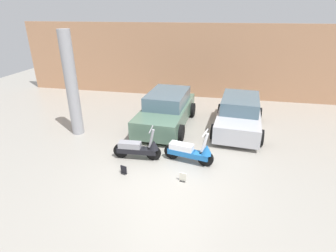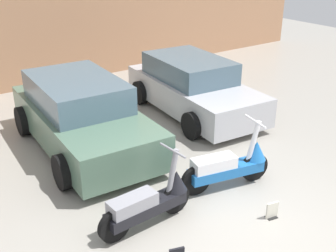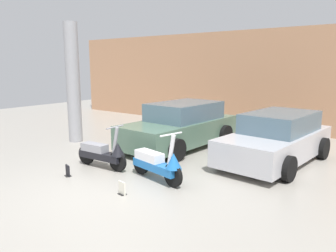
% 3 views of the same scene
% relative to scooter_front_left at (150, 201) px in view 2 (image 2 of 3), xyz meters
% --- Properties ---
extents(ground_plane, '(28.00, 28.00, 0.00)m').
position_rel_scooter_front_left_xyz_m(ground_plane, '(1.08, -0.91, -0.38)').
color(ground_plane, '#9E998E').
extents(wall_back, '(19.60, 0.12, 3.82)m').
position_rel_scooter_front_left_xyz_m(wall_back, '(1.08, 7.04, 1.53)').
color(wall_back, tan).
rests_on(wall_back, ground_plane).
extents(scooter_front_left, '(1.56, 0.56, 1.08)m').
position_rel_scooter_front_left_xyz_m(scooter_front_left, '(0.00, 0.00, 0.00)').
color(scooter_front_left, black).
rests_on(scooter_front_left, ground_plane).
extents(scooter_front_right, '(1.59, 0.67, 1.12)m').
position_rel_scooter_front_left_xyz_m(scooter_front_right, '(1.63, 0.10, 0.01)').
color(scooter_front_right, black).
rests_on(scooter_front_right, ground_plane).
extents(car_rear_left, '(2.12, 4.10, 1.36)m').
position_rel_scooter_front_left_xyz_m(car_rear_left, '(0.30, 2.89, 0.27)').
color(car_rear_left, '#51705B').
rests_on(car_rear_left, ground_plane).
extents(car_rear_center, '(2.08, 3.91, 1.29)m').
position_rel_scooter_front_left_xyz_m(car_rear_center, '(3.20, 3.06, 0.23)').
color(car_rear_center, '#B7B7BC').
rests_on(car_rear_center, ground_plane).
extents(placard_near_right_scooter, '(0.20, 0.15, 0.26)m').
position_rel_scooter_front_left_xyz_m(placard_near_right_scooter, '(1.55, -0.93, -0.27)').
color(placard_near_right_scooter, black).
rests_on(placard_near_right_scooter, ground_plane).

